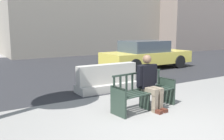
{
  "coord_description": "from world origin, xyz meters",
  "views": [
    {
      "loc": [
        -3.31,
        -3.46,
        1.93
      ],
      "look_at": [
        0.43,
        2.6,
        0.75
      ],
      "focal_mm": 40.0,
      "sensor_mm": 36.0,
      "label": 1
    }
  ],
  "objects": [
    {
      "name": "seated_person",
      "position": [
        0.54,
        1.08,
        0.69
      ],
      "size": [
        0.59,
        0.75,
        1.31
      ],
      "color": "black",
      "rests_on": "ground"
    },
    {
      "name": "car_taxi_near",
      "position": [
        4.5,
        6.02,
        0.68
      ],
      "size": [
        4.47,
        1.95,
        1.36
      ],
      "color": "#DBC64C",
      "rests_on": "ground"
    },
    {
      "name": "street_asphalt",
      "position": [
        0.0,
        8.7,
        0.0
      ],
      "size": [
        120.0,
        12.0,
        0.01
      ],
      "primitive_type": "cube",
      "color": "#28282B",
      "rests_on": "ground"
    },
    {
      "name": "jersey_barrier_centre",
      "position": [
        0.59,
        3.15,
        0.34
      ],
      "size": [
        2.0,
        0.69,
        0.84
      ],
      "color": "#ADA89E",
      "rests_on": "ground"
    },
    {
      "name": "ground_plane",
      "position": [
        0.0,
        0.0,
        0.0
      ],
      "size": [
        200.0,
        200.0,
        0.0
      ],
      "primitive_type": "plane",
      "color": "gray"
    },
    {
      "name": "street_bench",
      "position": [
        0.43,
        1.12,
        0.4
      ],
      "size": [
        1.74,
        0.7,
        0.88
      ],
      "color": "#28382D",
      "rests_on": "ground"
    }
  ]
}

